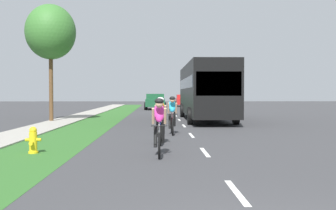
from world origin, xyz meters
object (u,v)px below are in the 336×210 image
at_px(cyclist_distant, 172,115).
at_px(pickup_dark_green, 155,102).
at_px(bus_black, 205,89).
at_px(sedan_red, 183,100).
at_px(cyclist_lead, 159,126).
at_px(fire_hydrant_yellow, 33,140).
at_px(cyclist_trailing, 160,120).
at_px(street_tree_near, 51,32).

bearing_deg(cyclist_distant, pickup_dark_green, 91.97).
relative_size(bus_black, sedan_red, 2.70).
bearing_deg(cyclist_lead, bus_black, 78.50).
height_order(fire_hydrant_yellow, cyclist_trailing, cyclist_trailing).
xyz_separation_m(cyclist_distant, sedan_red, (2.64, 35.38, -0.04)).
height_order(cyclist_trailing, sedan_red, cyclist_trailing).
xyz_separation_m(cyclist_lead, street_tree_near, (-6.45, 13.36, 4.53)).
bearing_deg(fire_hydrant_yellow, pickup_dark_green, 83.96).
distance_m(fire_hydrant_yellow, street_tree_near, 14.06).
distance_m(cyclist_lead, pickup_dark_green, 31.25).
xyz_separation_m(cyclist_distant, bus_black, (2.40, 8.80, 1.17)).
relative_size(sedan_red, street_tree_near, 0.61).
bearing_deg(sedan_red, cyclist_lead, -94.44).
bearing_deg(pickup_dark_green, cyclist_distant, -88.03).
distance_m(cyclist_lead, sedan_red, 41.25).
distance_m(cyclist_lead, street_tree_near, 15.52).
bearing_deg(cyclist_distant, bus_black, 74.74).
bearing_deg(sedan_red, fire_hydrant_yellow, -99.46).
height_order(cyclist_distant, street_tree_near, street_tree_near).
bearing_deg(sedan_red, cyclist_distant, -94.26).
bearing_deg(street_tree_near, cyclist_lead, -64.24).
relative_size(cyclist_lead, cyclist_distant, 1.00).
distance_m(fire_hydrant_yellow, pickup_dark_green, 30.89).
bearing_deg(cyclist_trailing, sedan_red, 85.33).
distance_m(cyclist_lead, cyclist_distant, 5.77).
bearing_deg(sedan_red, cyclist_trailing, -94.67).
bearing_deg(cyclist_trailing, pickup_dark_green, 90.74).
height_order(cyclist_trailing, street_tree_near, street_tree_near).
distance_m(cyclist_trailing, cyclist_distant, 3.20).
height_order(cyclist_lead, pickup_dark_green, pickup_dark_green).
height_order(cyclist_trailing, bus_black, bus_black).
relative_size(fire_hydrant_yellow, pickup_dark_green, 0.15).
distance_m(fire_hydrant_yellow, bus_black, 15.54).
distance_m(cyclist_lead, cyclist_trailing, 2.59).
height_order(pickup_dark_green, sedan_red, pickup_dark_green).
height_order(cyclist_lead, sedan_red, cyclist_lead).
distance_m(bus_black, sedan_red, 26.61).
xyz_separation_m(cyclist_lead, bus_black, (2.96, 14.54, 1.17)).
xyz_separation_m(pickup_dark_green, sedan_red, (3.51, 9.88, -0.06)).
height_order(fire_hydrant_yellow, bus_black, bus_black).
xyz_separation_m(cyclist_lead, sedan_red, (3.20, 41.13, -0.04)).
relative_size(cyclist_trailing, pickup_dark_green, 0.34).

